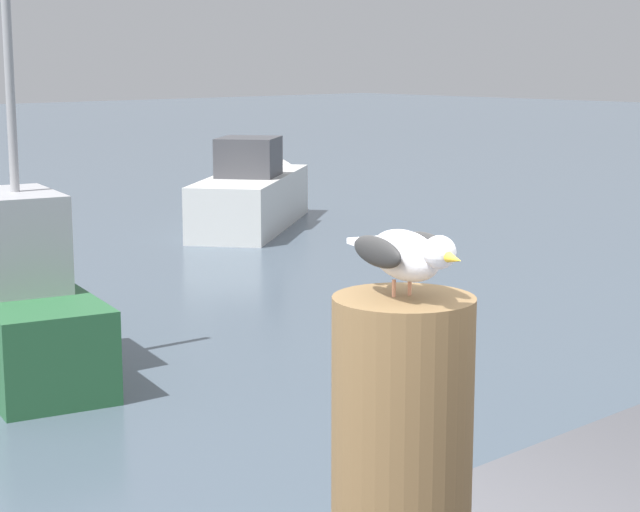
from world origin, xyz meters
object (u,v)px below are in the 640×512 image
object	(u,v)px
seagull	(406,253)
boat_green	(6,300)
mooring_post	(401,482)
boat_white	(257,193)

from	to	relation	value
seagull	boat_green	world-z (taller)	boat_green
mooring_post	boat_green	xyz separation A→B (m)	(3.04, 7.96, -1.39)
boat_green	seagull	bearing A→B (deg)	-110.88
seagull	boat_white	world-z (taller)	seagull
mooring_post	seagull	xyz separation A→B (m)	(-0.00, -0.01, 0.48)
seagull	boat_green	size ratio (longest dim) A/B	0.09
seagull	boat_white	bearing A→B (deg)	51.91
seagull	boat_green	distance (m)	8.73
seagull	boat_white	size ratio (longest dim) A/B	0.09
mooring_post	boat_green	bearing A→B (deg)	69.12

